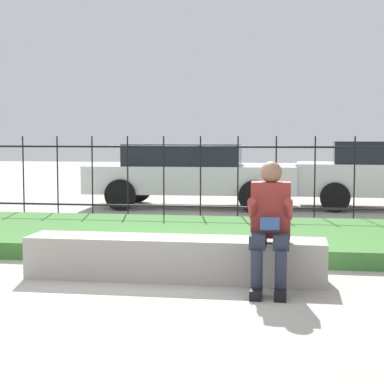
# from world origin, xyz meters

# --- Properties ---
(ground_plane) EXTENTS (60.00, 60.00, 0.00)m
(ground_plane) POSITION_xyz_m (0.00, 0.00, 0.00)
(ground_plane) COLOR #A8A399
(stone_bench) EXTENTS (3.09, 0.53, 0.43)m
(stone_bench) POSITION_xyz_m (0.34, 0.00, 0.19)
(stone_bench) COLOR #ADA89E
(stone_bench) RESTS_ON ground_plane
(person_seated_reader) EXTENTS (0.42, 0.73, 1.23)m
(person_seated_reader) POSITION_xyz_m (1.34, -0.30, 0.67)
(person_seated_reader) COLOR black
(person_seated_reader) RESTS_ON ground_plane
(grass_berm) EXTENTS (10.18, 3.01, 0.20)m
(grass_berm) POSITION_xyz_m (0.00, 2.20, 0.10)
(grass_berm) COLOR #3D7533
(grass_berm) RESTS_ON ground_plane
(iron_fence) EXTENTS (8.18, 0.03, 1.48)m
(iron_fence) POSITION_xyz_m (-0.00, 4.19, 0.78)
(iron_fence) COLOR black
(iron_fence) RESTS_ON ground_plane
(car_parked_center) EXTENTS (4.36, 1.94, 1.32)m
(car_parked_center) POSITION_xyz_m (-0.62, 6.81, 0.71)
(car_parked_center) COLOR silver
(car_parked_center) RESTS_ON ground_plane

